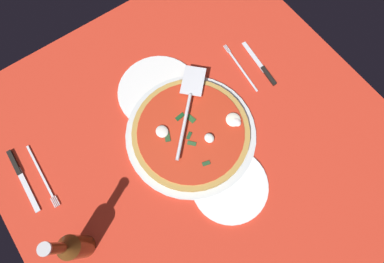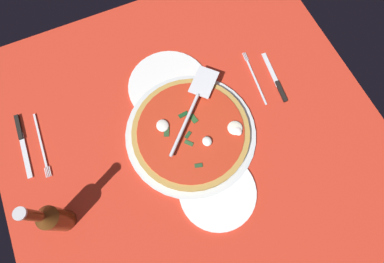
{
  "view_description": "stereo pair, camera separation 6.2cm",
  "coord_description": "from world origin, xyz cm",
  "px_view_note": "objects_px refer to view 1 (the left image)",
  "views": [
    {
      "loc": [
        21.92,
        -16.89,
        85.82
      ],
      "look_at": [
        -2.16,
        0.41,
        2.3
      ],
      "focal_mm": 28.48,
      "sensor_mm": 36.0,
      "label": 1
    },
    {
      "loc": [
        25.0,
        -11.49,
        85.82
      ],
      "look_at": [
        -2.16,
        0.41,
        2.3
      ],
      "focal_mm": 28.48,
      "sensor_mm": 36.0,
      "label": 2
    }
  ],
  "objects_px": {
    "pizza_server": "(189,104)",
    "place_setting_far": "(251,68)",
    "place_setting_near": "(31,176)",
    "dinner_plate_right": "(229,186)",
    "pizza": "(192,131)",
    "dinner_plate_left": "(159,91)",
    "beer_bottle": "(73,247)"
  },
  "relations": [
    {
      "from": "dinner_plate_left",
      "to": "dinner_plate_right",
      "type": "height_order",
      "value": "same"
    },
    {
      "from": "dinner_plate_left",
      "to": "pizza",
      "type": "bearing_deg",
      "value": 0.52
    },
    {
      "from": "dinner_plate_right",
      "to": "pizza",
      "type": "relative_size",
      "value": 0.63
    },
    {
      "from": "dinner_plate_right",
      "to": "pizza",
      "type": "distance_m",
      "value": 0.19
    },
    {
      "from": "place_setting_far",
      "to": "pizza_server",
      "type": "bearing_deg",
      "value": 96.46
    },
    {
      "from": "dinner_plate_right",
      "to": "pizza_server",
      "type": "height_order",
      "value": "pizza_server"
    },
    {
      "from": "place_setting_far",
      "to": "beer_bottle",
      "type": "relative_size",
      "value": 0.87
    },
    {
      "from": "dinner_plate_left",
      "to": "place_setting_near",
      "type": "bearing_deg",
      "value": -88.59
    },
    {
      "from": "pizza",
      "to": "place_setting_far",
      "type": "distance_m",
      "value": 0.29
    },
    {
      "from": "beer_bottle",
      "to": "dinner_plate_right",
      "type": "bearing_deg",
      "value": 76.68
    },
    {
      "from": "dinner_plate_left",
      "to": "place_setting_near",
      "type": "relative_size",
      "value": 1.14
    },
    {
      "from": "place_setting_far",
      "to": "beer_bottle",
      "type": "distance_m",
      "value": 0.72
    },
    {
      "from": "pizza_server",
      "to": "place_setting_far",
      "type": "distance_m",
      "value": 0.25
    },
    {
      "from": "dinner_plate_right",
      "to": "dinner_plate_left",
      "type": "bearing_deg",
      "value": 179.23
    },
    {
      "from": "pizza_server",
      "to": "dinner_plate_right",
      "type": "bearing_deg",
      "value": -143.54
    },
    {
      "from": "dinner_plate_left",
      "to": "place_setting_far",
      "type": "height_order",
      "value": "place_setting_far"
    },
    {
      "from": "pizza",
      "to": "pizza_server",
      "type": "distance_m",
      "value": 0.08
    },
    {
      "from": "dinner_plate_left",
      "to": "pizza",
      "type": "xyz_separation_m",
      "value": [
        0.17,
        0.0,
        0.02
      ]
    },
    {
      "from": "place_setting_near",
      "to": "beer_bottle",
      "type": "bearing_deg",
      "value": 9.28
    },
    {
      "from": "place_setting_near",
      "to": "place_setting_far",
      "type": "xyz_separation_m",
      "value": [
        0.09,
        0.73,
        -0.0
      ]
    },
    {
      "from": "dinner_plate_right",
      "to": "pizza",
      "type": "bearing_deg",
      "value": 178.03
    },
    {
      "from": "dinner_plate_left",
      "to": "place_setting_far",
      "type": "distance_m",
      "value": 0.3
    },
    {
      "from": "pizza_server",
      "to": "place_setting_far",
      "type": "xyz_separation_m",
      "value": [
        -0.0,
        0.25,
        -0.05
      ]
    },
    {
      "from": "pizza",
      "to": "place_setting_near",
      "type": "height_order",
      "value": "pizza"
    },
    {
      "from": "place_setting_near",
      "to": "dinner_plate_right",
      "type": "bearing_deg",
      "value": 53.48
    },
    {
      "from": "pizza",
      "to": "dinner_plate_left",
      "type": "bearing_deg",
      "value": -179.48
    },
    {
      "from": "dinner_plate_right",
      "to": "beer_bottle",
      "type": "relative_size",
      "value": 0.9
    },
    {
      "from": "dinner_plate_left",
      "to": "beer_bottle",
      "type": "height_order",
      "value": "beer_bottle"
    },
    {
      "from": "pizza_server",
      "to": "place_setting_near",
      "type": "distance_m",
      "value": 0.49
    },
    {
      "from": "dinner_plate_right",
      "to": "pizza_server",
      "type": "distance_m",
      "value": 0.26
    },
    {
      "from": "pizza_server",
      "to": "place_setting_far",
      "type": "height_order",
      "value": "pizza_server"
    },
    {
      "from": "pizza",
      "to": "place_setting_near",
      "type": "distance_m",
      "value": 0.47
    }
  ]
}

